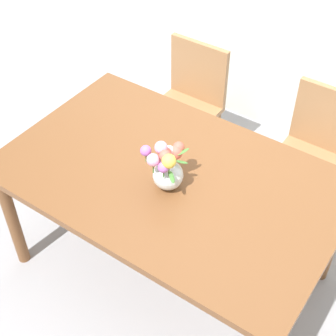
% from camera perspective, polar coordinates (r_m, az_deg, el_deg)
% --- Properties ---
extents(ground_plane, '(12.00, 12.00, 0.00)m').
position_cam_1_polar(ground_plane, '(3.11, 0.25, -10.96)').
color(ground_plane, '#939399').
extents(dining_table, '(1.69, 1.07, 0.77)m').
position_cam_1_polar(dining_table, '(2.58, 0.30, -2.07)').
color(dining_table, brown).
rests_on(dining_table, ground_plane).
extents(chair_left, '(0.42, 0.42, 0.90)m').
position_cam_1_polar(chair_left, '(3.44, 2.37, 7.62)').
color(chair_left, '#9E7047').
rests_on(chair_left, ground_plane).
extents(chair_right, '(0.42, 0.42, 0.90)m').
position_cam_1_polar(chair_right, '(3.16, 16.19, 1.89)').
color(chair_right, '#9E7047').
rests_on(chair_right, ground_plane).
extents(flower_vase, '(0.23, 0.23, 0.27)m').
position_cam_1_polar(flower_vase, '(2.39, -0.12, 0.17)').
color(flower_vase, silver).
rests_on(flower_vase, dining_table).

